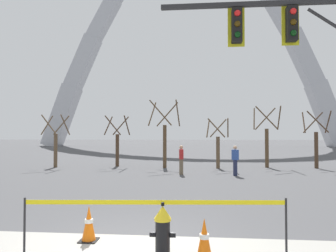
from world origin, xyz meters
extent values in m
plane|color=#474749|center=(0.00, 0.00, 0.00)|extent=(240.00, 240.00, 0.00)
cylinder|color=black|center=(0.62, -0.80, 0.36)|extent=(0.26, 0.26, 0.62)
cylinder|color=gold|center=(0.62, -0.80, 0.69)|extent=(0.30, 0.30, 0.04)
cone|color=gold|center=(0.62, -0.80, 0.82)|extent=(0.30, 0.30, 0.22)
cylinder|color=black|center=(0.62, -0.80, 0.96)|extent=(0.06, 0.06, 0.06)
cylinder|color=black|center=(0.44, -0.80, 0.42)|extent=(0.10, 0.09, 0.09)
cylinder|color=black|center=(0.80, -0.80, 0.42)|extent=(0.10, 0.09, 0.09)
cylinder|color=black|center=(0.62, -0.60, 0.33)|extent=(0.13, 0.14, 0.13)
cylinder|color=black|center=(0.62, -0.52, 0.33)|extent=(0.15, 0.03, 0.15)
cylinder|color=#232326|center=(-1.88, -0.91, 0.52)|extent=(0.04, 0.04, 1.05)
cylinder|color=#232326|center=(2.81, -0.52, 0.52)|extent=(0.04, 0.04, 1.05)
cube|color=yellow|center=(0.47, -0.71, 0.97)|extent=(4.69, 0.40, 0.08)
cube|color=black|center=(-0.99, -0.04, 0.01)|extent=(0.36, 0.36, 0.03)
cone|color=orange|center=(-0.99, -0.04, 0.38)|extent=(0.28, 0.28, 0.70)
cylinder|color=white|center=(-0.99, -0.04, 0.42)|extent=(0.17, 0.17, 0.08)
cone|color=orange|center=(1.35, -0.79, 0.38)|extent=(0.28, 0.28, 0.70)
cylinder|color=white|center=(1.35, -0.79, 0.42)|extent=(0.17, 0.17, 0.08)
cube|color=#232326|center=(3.38, 1.90, 5.60)|extent=(6.20, 0.12, 0.12)
cylinder|color=#232326|center=(4.62, 1.90, 5.05)|extent=(1.11, 0.08, 0.81)
cube|color=black|center=(3.68, 1.90, 5.05)|extent=(0.26, 0.24, 0.90)
cube|color=gold|center=(3.68, 2.04, 5.05)|extent=(0.44, 0.03, 1.04)
sphere|color=red|center=(3.68, 1.77, 5.33)|extent=(0.16, 0.16, 0.16)
sphere|color=#392706|center=(3.68, 1.77, 5.05)|extent=(0.16, 0.16, 0.16)
sphere|color=black|center=(3.68, 1.77, 4.77)|extent=(0.16, 0.16, 0.16)
cube|color=black|center=(2.28, 1.90, 5.05)|extent=(0.26, 0.24, 0.90)
cube|color=gold|center=(2.28, 2.04, 5.05)|extent=(0.44, 0.03, 1.04)
sphere|color=red|center=(2.28, 1.77, 5.33)|extent=(0.16, 0.16, 0.16)
sphere|color=#392706|center=(2.28, 1.77, 5.05)|extent=(0.16, 0.16, 0.16)
sphere|color=black|center=(2.28, 1.77, 4.77)|extent=(0.16, 0.16, 0.16)
cube|color=#B2B5BC|center=(-24.70, 51.63, 5.66)|extent=(7.11, 3.15, 12.50)
cube|color=#B2B5BC|center=(-20.58, 51.63, 16.05)|extent=(6.79, 2.87, 10.68)
cube|color=#B2B5BC|center=(-16.47, 51.63, 24.55)|extent=(6.44, 2.60, 8.88)
cube|color=#B2B5BC|center=(16.47, 51.63, 24.55)|extent=(6.44, 2.60, 8.88)
cube|color=#B2B5BC|center=(20.58, 51.63, 16.05)|extent=(6.79, 2.87, 10.68)
cube|color=#B2B5BC|center=(24.70, 51.63, 5.66)|extent=(7.11, 3.15, 12.50)
cylinder|color=brown|center=(-8.13, 13.67, 1.11)|extent=(0.24, 0.24, 2.22)
cylinder|color=brown|center=(-8.81, 13.81, 2.82)|extent=(0.32, 1.21, 1.34)
cylinder|color=brown|center=(-7.45, 13.60, 2.82)|extent=(0.20, 1.22, 1.34)
cylinder|color=brown|center=(-8.07, 14.36, 2.82)|extent=(1.22, 0.20, 1.34)
cylinder|color=brown|center=(-8.28, 13.00, 2.82)|extent=(1.20, 0.34, 1.34)
cylinder|color=#473323|center=(-4.19, 14.67, 1.10)|extent=(0.24, 0.24, 2.21)
cylinder|color=#473323|center=(-4.87, 14.81, 2.81)|extent=(0.32, 1.20, 1.33)
cylinder|color=#473323|center=(-3.51, 14.61, 2.81)|extent=(0.20, 1.21, 1.33)
cylinder|color=#473323|center=(-4.13, 15.36, 2.81)|extent=(1.21, 0.20, 1.33)
cylinder|color=#473323|center=(-4.34, 14.00, 2.81)|extent=(1.20, 0.34, 1.33)
cylinder|color=brown|center=(-0.85, 14.07, 1.41)|extent=(0.24, 0.24, 2.81)
cylinder|color=brown|center=(-1.71, 14.24, 3.58)|extent=(0.38, 1.51, 1.68)
cylinder|color=brown|center=(0.02, 13.98, 3.58)|extent=(0.23, 1.52, 1.68)
cylinder|color=brown|center=(-0.77, 14.94, 3.58)|extent=(1.52, 0.23, 1.68)
cylinder|color=brown|center=(-1.04, 13.21, 3.58)|extent=(1.50, 0.41, 1.68)
cylinder|color=brown|center=(2.62, 14.02, 1.02)|extent=(0.24, 0.24, 2.05)
cylinder|color=brown|center=(1.99, 14.14, 2.61)|extent=(0.30, 1.12, 1.24)
cylinder|color=brown|center=(3.25, 13.96, 2.61)|extent=(0.19, 1.13, 1.24)
cylinder|color=brown|center=(2.68, 14.65, 2.61)|extent=(1.13, 0.19, 1.24)
cylinder|color=brown|center=(2.48, 13.40, 2.61)|extent=(1.12, 0.32, 1.24)
cylinder|color=brown|center=(5.89, 14.86, 1.29)|extent=(0.24, 0.24, 2.57)
cylinder|color=brown|center=(5.11, 15.02, 3.27)|extent=(0.35, 1.39, 1.54)
cylinder|color=brown|center=(6.69, 14.78, 3.27)|extent=(0.22, 1.40, 1.54)
cylinder|color=brown|center=(5.97, 15.66, 3.27)|extent=(1.40, 0.22, 1.54)
cylinder|color=brown|center=(5.72, 14.08, 3.27)|extent=(1.38, 0.38, 1.54)
cylinder|color=#473323|center=(8.96, 14.61, 1.17)|extent=(0.24, 0.24, 2.35)
cylinder|color=#473323|center=(8.24, 14.75, 2.99)|extent=(0.33, 1.27, 1.41)
cylinder|color=#473323|center=(9.69, 14.53, 2.99)|extent=(0.21, 1.28, 1.41)
cylinder|color=#473323|center=(9.03, 15.33, 2.99)|extent=(1.28, 0.21, 1.41)
cylinder|color=#473323|center=(8.80, 13.89, 2.99)|extent=(1.27, 0.36, 1.41)
cylinder|color=#232847|center=(3.28, 10.50, 0.42)|extent=(0.22, 0.22, 0.84)
cube|color=#2D4C99|center=(3.28, 10.50, 1.11)|extent=(0.37, 0.39, 0.54)
sphere|color=tan|center=(3.28, 10.50, 1.49)|extent=(0.20, 0.20, 0.20)
cylinder|color=brown|center=(0.40, 10.73, 0.42)|extent=(0.22, 0.22, 0.84)
cube|color=#B22323|center=(0.40, 10.73, 1.11)|extent=(0.26, 0.37, 0.54)
sphere|color=tan|center=(0.40, 10.73, 1.49)|extent=(0.20, 0.20, 0.20)
camera|label=1|loc=(1.21, -6.30, 2.19)|focal=33.22mm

